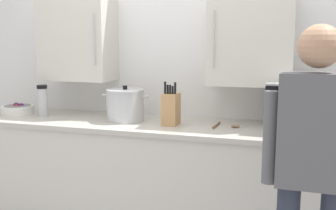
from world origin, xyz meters
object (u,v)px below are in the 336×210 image
knife_block (171,109)px  person_figure (312,163)px  fruit_bowl (18,109)px  wooden_spoon (226,126)px  thermos_flask (43,101)px  microwave_oven (305,107)px  stock_pot (125,105)px

knife_block → person_figure: bearing=-40.5°
fruit_bowl → wooden_spoon: fruit_bowl is taller
thermos_flask → microwave_oven: bearing=2.2°
microwave_oven → knife_block: microwave_oven is taller
thermos_flask → fruit_bowl: 0.31m
thermos_flask → knife_block: 1.11m
fruit_bowl → knife_block: size_ratio=0.84×
fruit_bowl → thermos_flask: bearing=-9.3°
stock_pot → person_figure: size_ratio=0.24×
thermos_flask → knife_block: knife_block is taller
thermos_flask → fruit_bowl: bearing=170.7°
microwave_oven → person_figure: (0.01, -0.89, -0.14)m
fruit_bowl → knife_block: 1.41m
microwave_oven → thermos_flask: microwave_oven is taller
knife_block → person_figure: 1.25m
microwave_oven → wooden_spoon: microwave_oven is taller
fruit_bowl → wooden_spoon: bearing=-0.1°
stock_pot → wooden_spoon: bearing=0.3°
thermos_flask → fruit_bowl: thermos_flask is taller
microwave_oven → fruit_bowl: microwave_oven is taller
wooden_spoon → person_figure: bearing=-57.6°
knife_block → person_figure: size_ratio=0.20×
stock_pot → person_figure: person_figure is taller
microwave_oven → fruit_bowl: size_ratio=2.06×
microwave_oven → stock_pot: (-1.33, -0.04, -0.04)m
fruit_bowl → stock_pot: (1.02, -0.01, 0.08)m
knife_block → wooden_spoon: (0.41, 0.05, -0.11)m
knife_block → fruit_bowl: bearing=178.0°
fruit_bowl → person_figure: 2.51m
microwave_oven → wooden_spoon: size_ratio=2.56×
knife_block → wooden_spoon: 0.42m
wooden_spoon → person_figure: (0.54, -0.85, 0.02)m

